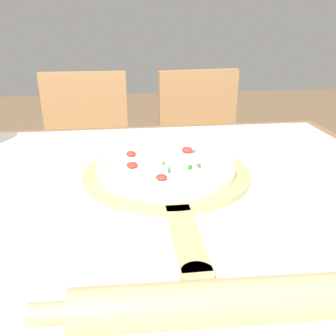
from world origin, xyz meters
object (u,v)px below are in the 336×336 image
pizza_peel (167,176)px  chair_left (88,158)px  rolling_pin (222,302)px  pizza (166,165)px  chair_right (203,153)px

pizza_peel → chair_left: size_ratio=0.67×
pizza_peel → rolling_pin: 0.42m
rolling_pin → pizza: bearing=91.7°
chair_right → chair_left: bearing=173.2°
pizza_peel → pizza: (-0.00, 0.02, 0.02)m
rolling_pin → chair_right: chair_right is taller
pizza → chair_right: chair_right is taller
pizza_peel → rolling_pin: rolling_pin is taller
rolling_pin → chair_left: 1.29m
pizza → chair_right: 0.88m
chair_left → chair_right: (0.54, -0.00, 0.00)m
pizza → chair_left: (-0.27, 0.79, -0.27)m
pizza → pizza_peel: bearing=-89.5°
pizza → chair_left: chair_left is taller
rolling_pin → chair_left: chair_left is taller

